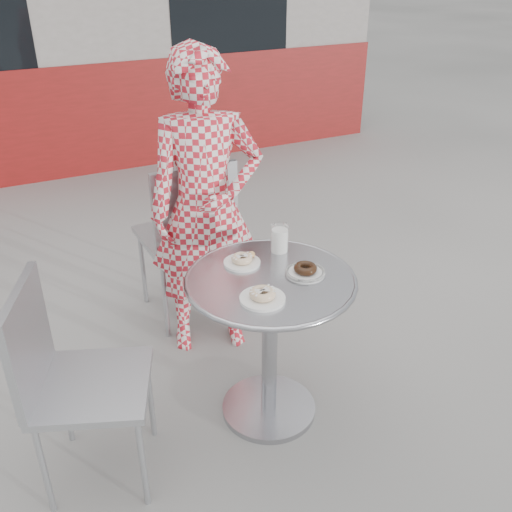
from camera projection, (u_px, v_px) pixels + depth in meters
name	position (u px, v px, depth m)	size (l,w,h in m)	color
ground	(276.00, 414.00, 2.64)	(60.00, 60.00, 0.00)	#A2A09B
bistro_table	(270.00, 314.00, 2.41)	(0.71, 0.71, 0.72)	#B6B6BB
chair_far	(186.00, 267.00, 3.26)	(0.47, 0.47, 0.96)	#A9ACB1
chair_left	(96.00, 421.00, 2.24)	(0.55, 0.54, 0.88)	#A9ACB1
seated_person	(206.00, 209.00, 2.79)	(0.57, 0.37, 1.55)	red
plate_far	(243.00, 260.00, 2.42)	(0.16, 0.16, 0.04)	white
plate_near	(262.00, 296.00, 2.17)	(0.18, 0.18, 0.05)	white
plate_checker	(305.00, 271.00, 2.35)	(0.17, 0.17, 0.04)	white
milk_cup	(280.00, 239.00, 2.50)	(0.08, 0.08, 0.13)	white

